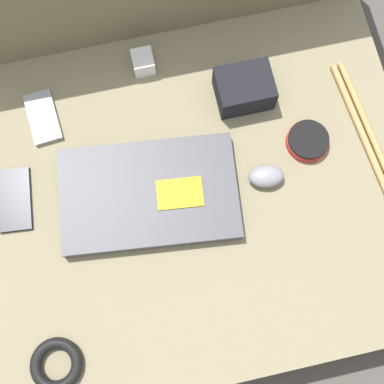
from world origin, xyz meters
name	(u,v)px	position (x,y,z in m)	size (l,w,h in m)	color
ground_plane	(192,209)	(0.00, 0.00, 0.00)	(8.00, 8.00, 0.00)	#4C4742
couch_seat	(192,202)	(0.00, 0.00, 0.07)	(0.92, 0.74, 0.14)	#847A5B
laptop	(149,194)	(-0.08, 0.02, 0.16)	(0.37, 0.25, 0.03)	#47474C
computer_mouse	(266,174)	(0.15, 0.00, 0.16)	(0.08, 0.06, 0.04)	gray
speaker_puck	(308,141)	(0.25, 0.06, 0.15)	(0.09, 0.09, 0.02)	red
phone_silver	(43,117)	(-0.27, 0.23, 0.15)	(0.07, 0.12, 0.01)	#99999E
phone_black	(14,200)	(-0.35, 0.07, 0.15)	(0.08, 0.13, 0.01)	black
camera_pouch	(244,89)	(0.15, 0.19, 0.18)	(0.11, 0.09, 0.07)	black
charger_brick	(143,62)	(-0.04, 0.30, 0.16)	(0.04, 0.05, 0.04)	silver
cable_coil	(56,365)	(-0.31, -0.26, 0.15)	(0.10, 0.10, 0.02)	black
drumstick_pair	(371,144)	(0.38, 0.02, 0.15)	(0.07, 0.37, 0.01)	tan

